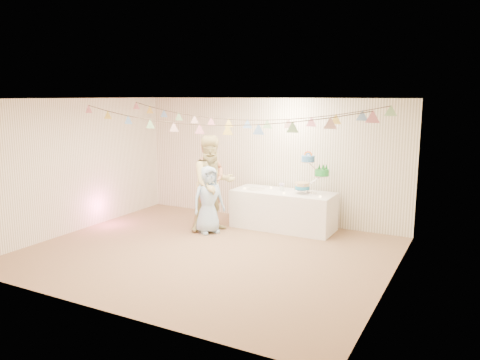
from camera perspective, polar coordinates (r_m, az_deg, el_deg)
The scene contains 23 objects.
floor at distance 8.13m, azimuth -3.93°, elevation -8.78°, with size 6.00×6.00×0.00m, color #836247.
ceiling at distance 7.69m, azimuth -4.17°, elevation 9.86°, with size 6.00×6.00×0.00m, color silver.
back_wall at distance 9.99m, azimuth 3.55°, elevation 2.48°, with size 6.00×6.00×0.00m, color white.
front_wall at distance 5.88m, azimuth -17.03°, elevation -3.48°, with size 6.00×6.00×0.00m, color white.
left_wall at distance 9.71m, azimuth -19.26°, elevation 1.70°, with size 5.00×5.00×0.00m, color white.
right_wall at distance 6.75m, azimuth 18.16°, elevation -1.80°, with size 5.00×5.00×0.00m, color white.
table at distance 9.45m, azimuth 5.29°, elevation -3.66°, with size 2.04×0.81×0.76m, color white.
cake_stand at distance 9.16m, azimuth 8.67°, elevation 0.63°, with size 0.69×0.41×0.77m, color silver, non-canonical shape.
cake_bottom at distance 9.20m, azimuth 7.61°, elevation -1.19°, with size 0.31×0.31×0.15m, color teal, non-canonical shape.
cake_middle at distance 9.19m, azimuth 9.91°, elevation 0.44°, with size 0.27×0.27×0.22m, color green, non-canonical shape.
cake_top_tier at distance 9.11m, azimuth 8.29°, elevation 2.12°, with size 0.25×0.25×0.19m, color #4083C9, non-canonical shape.
platter at distance 9.56m, azimuth 1.97°, elevation -1.15°, with size 0.38×0.38×0.02m, color white.
posy at distance 9.42m, azimuth 5.11°, elevation -0.90°, with size 0.14×0.14×0.16m, color white, non-canonical shape.
person_adult_a at distance 9.37m, azimuth -3.60°, elevation -0.42°, with size 0.67×0.44×1.83m, color tan.
person_adult_b at distance 9.18m, azimuth -3.34°, elevation -0.44°, with size 0.92×0.72×1.89m, color #CBBC7C.
person_child at distance 9.09m, azimuth -3.87°, elevation -2.41°, with size 0.65×0.42×1.32m, color #A0C3E3.
bunting_back at distance 8.65m, azimuth -0.25°, elevation 8.28°, with size 5.60×1.10×0.40m, color pink, non-canonical shape.
bunting_front at distance 7.53m, azimuth -4.95°, elevation 7.71°, with size 5.60×0.90×0.36m, color #72A5E5, non-canonical shape.
tealight_0 at distance 9.56m, azimuth 0.56°, elevation -1.02°, with size 0.04×0.04×0.03m, color #FFD88C.
tealight_1 at distance 9.66m, azimuth 3.83°, elevation -0.92°, with size 0.04×0.04×0.03m, color #FFD88C.
tealight_2 at distance 9.13m, azimuth 5.38°, elevation -1.61°, with size 0.04×0.04×0.03m, color #FFD88C.
tealight_3 at distance 9.44m, azimuth 7.81°, elevation -1.26°, with size 0.04×0.04×0.03m, color #FFD88C.
tealight_4 at distance 8.92m, azimuth 9.76°, elevation -1.99°, with size 0.04×0.04×0.03m, color #FFD88C.
Camera 1 is at (4.07, -6.52, 2.65)m, focal length 35.00 mm.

